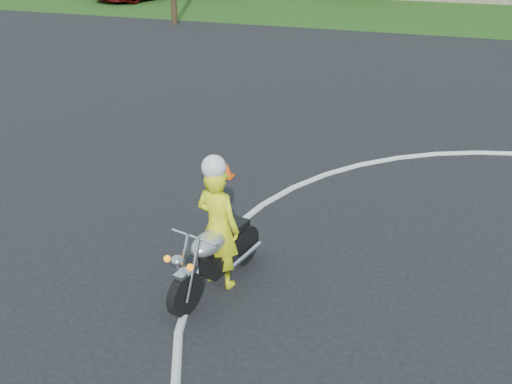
% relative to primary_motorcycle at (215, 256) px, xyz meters
% --- Properties ---
extents(grass_strip, '(120.00, 10.00, 0.02)m').
position_rel_primary_motorcycle_xyz_m(grass_strip, '(5.61, 24.77, -0.53)').
color(grass_strip, '#1E4714').
rests_on(grass_strip, ground).
extents(primary_motorcycle, '(0.90, 2.06, 1.10)m').
position_rel_primary_motorcycle_xyz_m(primary_motorcycle, '(0.00, 0.00, 0.00)').
color(primary_motorcycle, black).
rests_on(primary_motorcycle, ground).
extents(rider_primary_grp, '(0.77, 0.60, 2.05)m').
position_rel_primary_motorcycle_xyz_m(rider_primary_grp, '(0.01, 0.14, 0.45)').
color(rider_primary_grp, '#FDFF1A').
rests_on(rider_primary_grp, ground).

